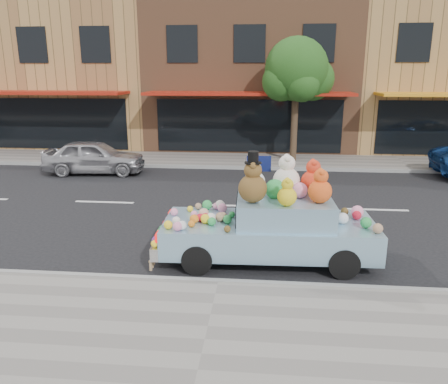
# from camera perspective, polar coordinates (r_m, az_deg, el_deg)

# --- Properties ---
(ground) EXTENTS (120.00, 120.00, 0.00)m
(ground) POSITION_cam_1_polar(r_m,az_deg,el_deg) (12.83, 1.65, -1.83)
(ground) COLOR black
(ground) RESTS_ON ground
(near_sidewalk) EXTENTS (60.00, 3.00, 0.12)m
(near_sidewalk) POSITION_cam_1_polar(r_m,az_deg,el_deg) (6.89, -2.13, -17.51)
(near_sidewalk) COLOR gray
(near_sidewalk) RESTS_ON ground
(far_sidewalk) EXTENTS (60.00, 3.00, 0.12)m
(far_sidewalk) POSITION_cam_1_polar(r_m,az_deg,el_deg) (19.12, 2.95, 4.11)
(far_sidewalk) COLOR gray
(far_sidewalk) RESTS_ON ground
(near_kerb) EXTENTS (60.00, 0.12, 0.13)m
(near_kerb) POSITION_cam_1_polar(r_m,az_deg,el_deg) (8.18, -0.73, -11.79)
(near_kerb) COLOR gray
(near_kerb) RESTS_ON ground
(far_kerb) EXTENTS (60.00, 0.12, 0.13)m
(far_kerb) POSITION_cam_1_polar(r_m,az_deg,el_deg) (17.65, 2.73, 3.17)
(far_kerb) COLOR gray
(far_kerb) RESTS_ON ground
(storefront_left) EXTENTS (10.00, 9.80, 7.30)m
(storefront_left) POSITION_cam_1_polar(r_m,az_deg,el_deg) (26.50, -19.23, 14.25)
(storefront_left) COLOR #AC8148
(storefront_left) RESTS_ON ground
(storefront_mid) EXTENTS (10.00, 9.80, 7.30)m
(storefront_mid) POSITION_cam_1_polar(r_m,az_deg,el_deg) (24.22, 3.67, 15.01)
(storefront_mid) COLOR #905C3D
(storefront_mid) RESTS_ON ground
(storefront_right) EXTENTS (10.00, 9.80, 7.30)m
(storefront_right) POSITION_cam_1_polar(r_m,az_deg,el_deg) (25.90, 27.05, 13.45)
(storefront_right) COLOR #AC8148
(storefront_right) RESTS_ON ground
(street_tree) EXTENTS (3.00, 2.70, 5.22)m
(street_tree) POSITION_cam_1_polar(r_m,az_deg,el_deg) (18.82, 9.51, 14.88)
(street_tree) COLOR #38281C
(street_tree) RESTS_ON ground
(car_silver) EXTENTS (3.93, 1.84, 1.30)m
(car_silver) POSITION_cam_1_polar(r_m,az_deg,el_deg) (17.57, -16.58, 4.43)
(car_silver) COLOR #ADACB1
(car_silver) RESTS_ON ground
(art_car) EXTENTS (4.54, 1.90, 2.36)m
(art_car) POSITION_cam_1_polar(r_m,az_deg,el_deg) (9.04, 6.15, -4.05)
(art_car) COLOR black
(art_car) RESTS_ON ground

